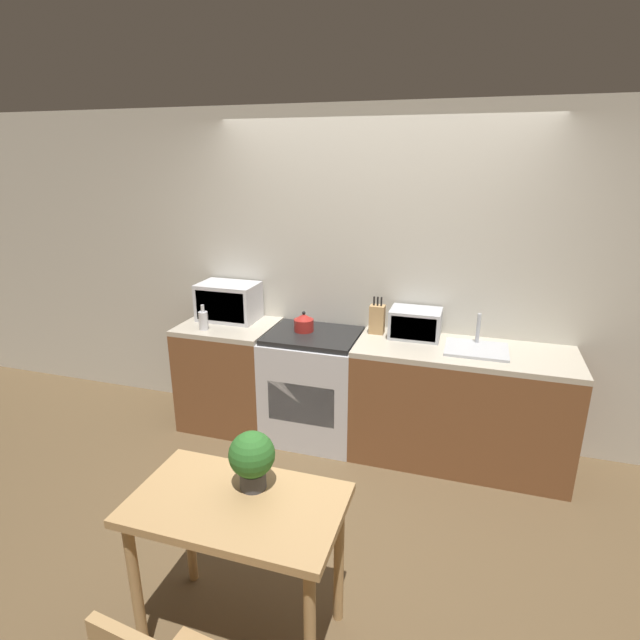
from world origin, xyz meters
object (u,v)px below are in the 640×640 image
at_px(microwave, 229,302).
at_px(toaster_oven, 415,323).
at_px(stove_range, 313,386).
at_px(kettle, 304,323).
at_px(dining_table, 238,523).
at_px(bottle, 203,320).

height_order(microwave, toaster_oven, microwave).
relative_size(stove_range, toaster_oven, 2.38).
bearing_deg(microwave, toaster_oven, 1.03).
height_order(kettle, dining_table, kettle).
xyz_separation_m(bottle, dining_table, (1.11, -1.68, -0.32)).
xyz_separation_m(kettle, dining_table, (0.34, -1.88, -0.31)).
bearing_deg(kettle, stove_range, -21.66).
xyz_separation_m(stove_range, microwave, (-0.79, 0.13, 0.61)).
distance_m(kettle, bottle, 0.80).
relative_size(stove_range, kettle, 5.47).
height_order(stove_range, microwave, microwave).
relative_size(bottle, toaster_oven, 0.54).
distance_m(toaster_oven, dining_table, 2.10).
height_order(stove_range, toaster_oven, toaster_oven).
bearing_deg(dining_table, bottle, 123.57).
relative_size(microwave, dining_table, 0.52).
bearing_deg(stove_range, microwave, 170.98).
distance_m(kettle, microwave, 0.71).
relative_size(bottle, dining_table, 0.22).
height_order(bottle, toaster_oven, toaster_oven).
distance_m(bottle, dining_table, 2.04).
distance_m(stove_range, dining_table, 1.88).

